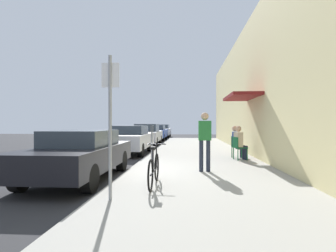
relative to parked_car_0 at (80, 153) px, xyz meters
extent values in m
plane|color=#2D2D30|center=(1.10, 0.98, -0.70)|extent=(60.00, 60.00, 0.00)
cube|color=#9E9B93|center=(3.35, 2.98, -0.64)|extent=(4.50, 32.00, 0.12)
cube|color=beige|center=(5.75, 2.98, 2.39)|extent=(0.30, 32.00, 6.18)
cube|color=maroon|center=(5.05, 4.12, 1.90)|extent=(1.10, 2.80, 0.12)
cube|color=black|center=(0.00, -0.03, -0.09)|extent=(1.80, 4.40, 0.58)
cube|color=#333D47|center=(0.00, 0.12, 0.41)|extent=(1.48, 2.11, 0.41)
cylinder|color=black|center=(0.79, 1.33, -0.38)|extent=(0.22, 0.64, 0.64)
cylinder|color=black|center=(-0.79, 1.33, -0.38)|extent=(0.22, 0.64, 0.64)
cylinder|color=black|center=(0.79, -1.39, -0.38)|extent=(0.22, 0.64, 0.64)
cylinder|color=black|center=(-0.79, -1.39, -0.38)|extent=(0.22, 0.64, 0.64)
cube|color=#B7B7BC|center=(0.00, 6.13, -0.04)|extent=(1.80, 4.40, 0.66)
cube|color=#333D47|center=(0.00, 6.28, 0.50)|extent=(1.48, 2.11, 0.42)
cylinder|color=black|center=(0.79, 7.49, -0.38)|extent=(0.22, 0.64, 0.64)
cylinder|color=black|center=(-0.79, 7.49, -0.38)|extent=(0.22, 0.64, 0.64)
cylinder|color=black|center=(0.79, 4.77, -0.38)|extent=(0.22, 0.64, 0.64)
cylinder|color=black|center=(-0.79, 4.77, -0.38)|extent=(0.22, 0.64, 0.64)
cube|color=#B7B7BC|center=(0.00, 11.57, -0.05)|extent=(1.80, 4.40, 0.64)
cube|color=#333D47|center=(0.00, 11.72, 0.53)|extent=(1.48, 2.11, 0.52)
cylinder|color=black|center=(0.79, 12.94, -0.38)|extent=(0.22, 0.64, 0.64)
cylinder|color=black|center=(-0.79, 12.94, -0.38)|extent=(0.22, 0.64, 0.64)
cylinder|color=black|center=(0.79, 10.21, -0.38)|extent=(0.22, 0.64, 0.64)
cylinder|color=black|center=(-0.79, 10.21, -0.38)|extent=(0.22, 0.64, 0.64)
cube|color=navy|center=(0.00, 16.86, -0.06)|extent=(1.80, 4.40, 0.64)
cube|color=#333D47|center=(0.00, 17.01, 0.47)|extent=(1.48, 2.11, 0.40)
cylinder|color=black|center=(0.79, 18.23, -0.38)|extent=(0.22, 0.64, 0.64)
cylinder|color=black|center=(-0.79, 18.23, -0.38)|extent=(0.22, 0.64, 0.64)
cylinder|color=black|center=(0.79, 15.50, -0.38)|extent=(0.22, 0.64, 0.64)
cylinder|color=black|center=(-0.79, 15.50, -0.38)|extent=(0.22, 0.64, 0.64)
cube|color=silver|center=(0.00, 22.22, -0.04)|extent=(1.80, 4.40, 0.67)
cube|color=#333D47|center=(0.00, 22.37, 0.51)|extent=(1.48, 2.11, 0.43)
cylinder|color=black|center=(0.79, 23.59, -0.38)|extent=(0.22, 0.64, 0.64)
cylinder|color=black|center=(-0.79, 23.59, -0.38)|extent=(0.22, 0.64, 0.64)
cylinder|color=black|center=(0.79, 20.86, -0.38)|extent=(0.22, 0.64, 0.64)
cylinder|color=black|center=(-0.79, 20.86, -0.38)|extent=(0.22, 0.64, 0.64)
cylinder|color=slate|center=(1.55, 2.86, -0.03)|extent=(0.07, 0.07, 1.10)
cube|color=#383D42|center=(1.55, 2.86, 0.63)|extent=(0.12, 0.10, 0.22)
cylinder|color=gray|center=(1.50, -2.27, 0.72)|extent=(0.06, 0.06, 2.60)
cube|color=white|center=(1.50, -2.25, 1.67)|extent=(0.32, 0.02, 0.44)
torus|color=black|center=(2.14, -0.58, -0.25)|extent=(0.04, 0.66, 0.66)
torus|color=black|center=(2.14, -1.63, -0.25)|extent=(0.04, 0.66, 0.66)
cylinder|color=black|center=(2.14, -1.10, -0.25)|extent=(0.04, 1.05, 0.04)
cylinder|color=black|center=(2.14, -1.25, 0.00)|extent=(0.04, 0.04, 0.50)
cube|color=black|center=(2.14, -1.25, 0.27)|extent=(0.10, 0.20, 0.06)
cylinder|color=black|center=(2.14, -0.63, 0.03)|extent=(0.03, 0.03, 0.56)
cylinder|color=black|center=(2.14, -0.63, 0.31)|extent=(0.46, 0.03, 0.03)
cylinder|color=#14592D|center=(5.02, 3.63, -0.35)|extent=(0.04, 0.04, 0.45)
cylinder|color=#14592D|center=(5.12, 3.26, -0.35)|extent=(0.04, 0.04, 0.45)
cylinder|color=#14592D|center=(4.66, 3.53, -0.35)|extent=(0.04, 0.04, 0.45)
cylinder|color=#14592D|center=(4.76, 3.16, -0.35)|extent=(0.04, 0.04, 0.45)
cube|color=#14592D|center=(4.89, 3.40, -0.11)|extent=(0.54, 0.54, 0.03)
cube|color=#14592D|center=(4.69, 3.34, 0.09)|extent=(0.15, 0.43, 0.40)
cylinder|color=#232838|center=(5.04, 3.54, -0.34)|extent=(0.11, 0.11, 0.47)
cylinder|color=#232838|center=(4.91, 3.51, -0.11)|extent=(0.38, 0.23, 0.14)
cylinder|color=#232838|center=(5.09, 3.35, -0.34)|extent=(0.11, 0.11, 0.47)
cylinder|color=#232838|center=(4.97, 3.31, -0.11)|extent=(0.38, 0.23, 0.14)
cube|color=#CCB28C|center=(4.81, 3.38, 0.19)|extent=(0.31, 0.41, 0.56)
sphere|color=tan|center=(4.81, 3.38, 0.60)|extent=(0.22, 0.22, 0.22)
cylinder|color=#14592D|center=(5.11, 4.31, -0.35)|extent=(0.04, 0.04, 0.45)
cylinder|color=#14592D|center=(5.05, 3.94, -0.35)|extent=(0.04, 0.04, 0.45)
cylinder|color=#14592D|center=(4.74, 4.37, -0.35)|extent=(0.04, 0.04, 0.45)
cylinder|color=#14592D|center=(4.67, 4.00, -0.35)|extent=(0.04, 0.04, 0.45)
cube|color=#14592D|center=(4.89, 4.16, -0.11)|extent=(0.51, 0.51, 0.03)
cube|color=#14592D|center=(4.69, 4.19, 0.09)|extent=(0.10, 0.44, 0.40)
cylinder|color=#232838|center=(5.09, 4.22, -0.34)|extent=(0.11, 0.11, 0.47)
cylinder|color=#232838|center=(4.96, 4.25, -0.11)|extent=(0.38, 0.20, 0.14)
cylinder|color=#232838|center=(5.05, 4.03, -0.34)|extent=(0.11, 0.11, 0.47)
cylinder|color=#232838|center=(4.92, 4.05, -0.11)|extent=(0.38, 0.20, 0.14)
cube|color=#334C99|center=(4.81, 4.17, 0.19)|extent=(0.28, 0.39, 0.56)
sphere|color=tan|center=(4.81, 4.17, 0.60)|extent=(0.22, 0.22, 0.22)
cylinder|color=#232838|center=(3.27, 0.75, -0.13)|extent=(0.12, 0.12, 0.90)
cylinder|color=#232838|center=(3.47, 0.75, -0.13)|extent=(0.12, 0.12, 0.90)
cube|color=#267233|center=(3.37, 0.75, 0.60)|extent=(0.36, 0.22, 0.56)
sphere|color=tan|center=(3.37, 0.75, 1.01)|extent=(0.22, 0.22, 0.22)
camera|label=1|loc=(2.90, -6.94, 0.80)|focal=28.40mm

